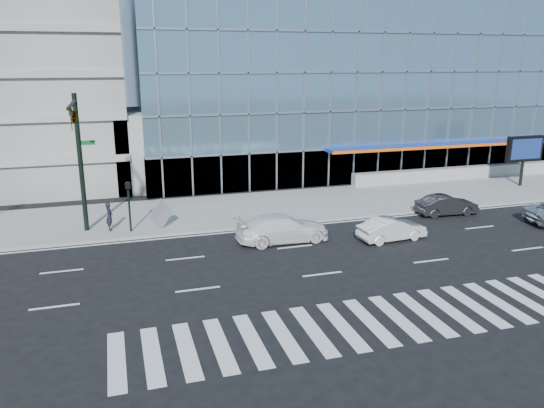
{
  "coord_description": "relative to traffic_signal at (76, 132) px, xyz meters",
  "views": [
    {
      "loc": [
        -9.18,
        -25.9,
        9.95
      ],
      "look_at": [
        -0.39,
        3.0,
        1.69
      ],
      "focal_mm": 35.0,
      "sensor_mm": 36.0,
      "label": 1
    }
  ],
  "objects": [
    {
      "name": "marquee_sign",
      "position": [
        33.0,
        3.42,
        -3.1
      ],
      "size": [
        3.2,
        0.43,
        4.0
      ],
      "color": "black",
      "rests_on": "sidewalk"
    },
    {
      "name": "white_suv",
      "position": [
        10.65,
        -3.46,
        -5.4
      ],
      "size": [
        5.33,
        2.25,
        1.54
      ],
      "primitive_type": "imported",
      "rotation": [
        0.0,
        0.0,
        1.59
      ],
      "color": "white",
      "rests_on": "ground"
    },
    {
      "name": "theatre_building",
      "position": [
        25.0,
        21.43,
        1.34
      ],
      "size": [
        42.0,
        26.0,
        15.0
      ],
      "primitive_type": "cube",
      "color": "#6692AB",
      "rests_on": "ground"
    },
    {
      "name": "dark_sedan",
      "position": [
        22.65,
        -1.6,
        -5.5
      ],
      "size": [
        4.13,
        1.66,
        1.33
      ],
      "primitive_type": "imported",
      "rotation": [
        0.0,
        0.0,
        1.51
      ],
      "color": "black",
      "rests_on": "ground"
    },
    {
      "name": "traffic_signal",
      "position": [
        0.0,
        0.0,
        0.0
      ],
      "size": [
        1.14,
        5.74,
        8.0
      ],
      "color": "black",
      "rests_on": "sidewalk"
    },
    {
      "name": "ramp_block",
      "position": [
        5.0,
        13.43,
        -3.16
      ],
      "size": [
        6.0,
        8.0,
        6.0
      ],
      "primitive_type": "cube",
      "color": "gray",
      "rests_on": "ground"
    },
    {
      "name": "pedestrian",
      "position": [
        1.34,
        0.97,
        -5.17
      ],
      "size": [
        0.43,
        0.63,
        1.69
      ],
      "primitive_type": "imported",
      "rotation": [
        0.0,
        0.0,
        1.62
      ],
      "color": "black",
      "rests_on": "sidewalk"
    },
    {
      "name": "sidewalk",
      "position": [
        11.0,
        3.43,
        -6.09
      ],
      "size": [
        120.0,
        8.0,
        0.15
      ],
      "primitive_type": "cube",
      "color": "gray",
      "rests_on": "ground"
    },
    {
      "name": "white_sedan",
      "position": [
        16.65,
        -5.07,
        -5.51
      ],
      "size": [
        4.09,
        1.76,
        1.31
      ],
      "primitive_type": "imported",
      "rotation": [
        0.0,
        0.0,
        1.67
      ],
      "color": "silver",
      "rests_on": "ground"
    },
    {
      "name": "ped_signal_post",
      "position": [
        2.5,
        0.37,
        -4.02
      ],
      "size": [
        0.3,
        0.33,
        3.0
      ],
      "color": "black",
      "rests_on": "sidewalk"
    },
    {
      "name": "tilted_panel",
      "position": [
        4.33,
        0.43,
        -5.1
      ],
      "size": [
        1.54,
        1.11,
        1.84
      ],
      "primitive_type": "cube",
      "rotation": [
        0.0,
        0.79,
        0.61
      ],
      "color": "#A2A2A2",
      "rests_on": "sidewalk"
    },
    {
      "name": "retaining_wall",
      "position": [
        35.0,
        7.03,
        -5.51
      ],
      "size": [
        30.0,
        0.8,
        1.0
      ],
      "primitive_type": "cube",
      "color": "gray",
      "rests_on": "sidewalk"
    },
    {
      "name": "ground",
      "position": [
        11.0,
        -4.57,
        -6.16
      ],
      "size": [
        160.0,
        160.0,
        0.0
      ],
      "primitive_type": "plane",
      "color": "black",
      "rests_on": "ground"
    }
  ]
}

